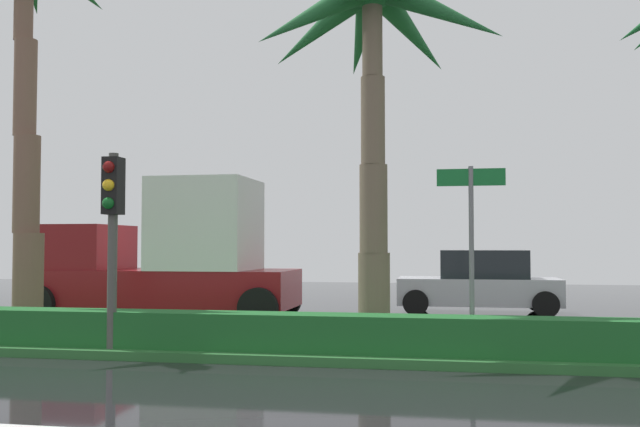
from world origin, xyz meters
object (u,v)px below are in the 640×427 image
(traffic_signal_median_left, at_px, (112,214))
(palm_tree_mid_left, at_px, (25,20))
(palm_tree_centre_left, at_px, (373,45))
(street_name_sign, at_px, (471,232))
(box_truck_lead, at_px, (168,258))
(car_in_traffic_leading, at_px, (480,283))

(traffic_signal_median_left, bearing_deg, palm_tree_mid_left, 147.90)
(palm_tree_centre_left, height_order, street_name_sign, palm_tree_centre_left)
(palm_tree_centre_left, distance_m, traffic_signal_median_left, 5.43)
(box_truck_lead, relative_size, car_in_traffic_leading, 1.49)
(palm_tree_mid_left, distance_m, street_name_sign, 9.81)
(palm_tree_mid_left, relative_size, palm_tree_centre_left, 1.22)
(palm_tree_mid_left, height_order, car_in_traffic_leading, palm_tree_mid_left)
(street_name_sign, height_order, box_truck_lead, box_truck_lead)
(traffic_signal_median_left, relative_size, street_name_sign, 1.08)
(street_name_sign, distance_m, car_in_traffic_leading, 8.13)
(box_truck_lead, height_order, car_in_traffic_leading, box_truck_lead)
(traffic_signal_median_left, bearing_deg, palm_tree_centre_left, 20.15)
(palm_tree_mid_left, height_order, box_truck_lead, palm_tree_mid_left)
(palm_tree_mid_left, bearing_deg, street_name_sign, -6.64)
(box_truck_lead, bearing_deg, traffic_signal_median_left, 103.14)
(palm_tree_centre_left, bearing_deg, palm_tree_mid_left, 177.95)
(palm_tree_centre_left, bearing_deg, street_name_sign, -24.47)
(palm_tree_mid_left, relative_size, traffic_signal_median_left, 2.57)
(car_in_traffic_leading, bearing_deg, street_name_sign, 86.78)
(palm_tree_centre_left, distance_m, street_name_sign, 3.85)
(palm_tree_mid_left, distance_m, palm_tree_centre_left, 7.14)
(car_in_traffic_leading, bearing_deg, traffic_signal_median_left, 54.22)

